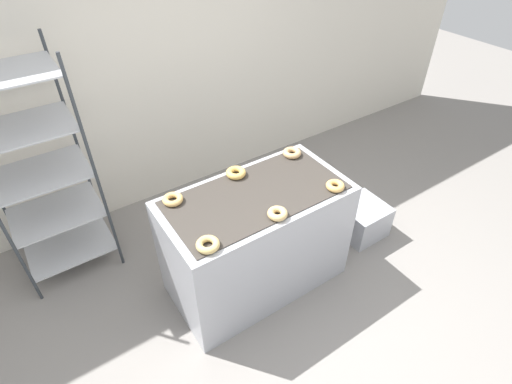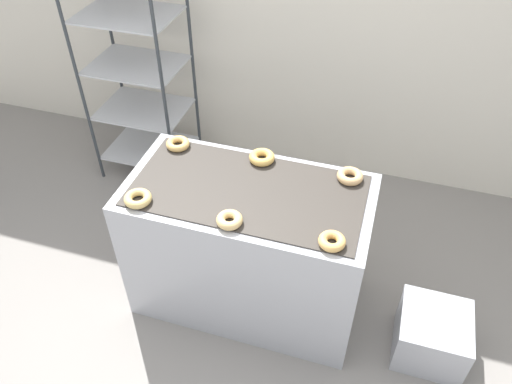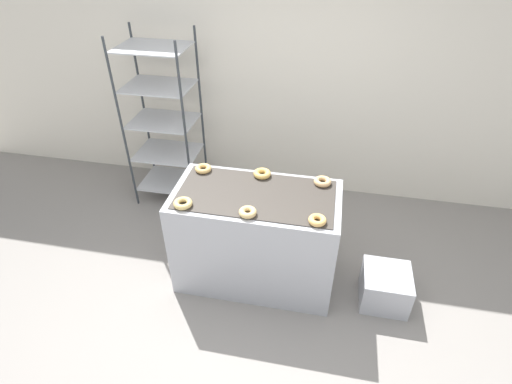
{
  "view_description": "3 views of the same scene",
  "coord_description": "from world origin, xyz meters",
  "px_view_note": "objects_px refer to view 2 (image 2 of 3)",
  "views": [
    {
      "loc": [
        -1.18,
        -1.17,
        2.65
      ],
      "look_at": [
        0.0,
        0.6,
        0.93
      ],
      "focal_mm": 28.0,
      "sensor_mm": 36.0,
      "label": 1
    },
    {
      "loc": [
        0.62,
        -1.28,
        2.66
      ],
      "look_at": [
        0.0,
        0.75,
        0.77
      ],
      "focal_mm": 35.0,
      "sensor_mm": 36.0,
      "label": 2
    },
    {
      "loc": [
        0.5,
        -1.88,
        2.76
      ],
      "look_at": [
        0.0,
        0.6,
        0.93
      ],
      "focal_mm": 28.0,
      "sensor_mm": 36.0,
      "label": 3
    }
  ],
  "objects_px": {
    "baking_rack_cart": "(136,65)",
    "donut_far_center": "(262,157)",
    "donut_near_center": "(229,220)",
    "donut_near_right": "(332,241)",
    "fryer_machine": "(249,247)",
    "donut_far_left": "(178,144)",
    "glaze_bin": "(431,335)",
    "donut_near_left": "(138,198)",
    "donut_far_right": "(350,176)"
  },
  "relations": [
    {
      "from": "baking_rack_cart",
      "to": "donut_far_center",
      "type": "height_order",
      "value": "baking_rack_cart"
    },
    {
      "from": "donut_near_center",
      "to": "donut_near_right",
      "type": "distance_m",
      "value": 0.51
    },
    {
      "from": "fryer_machine",
      "to": "donut_near_center",
      "type": "bearing_deg",
      "value": -92.16
    },
    {
      "from": "fryer_machine",
      "to": "donut_far_left",
      "type": "xyz_separation_m",
      "value": [
        -0.51,
        0.25,
        0.48
      ]
    },
    {
      "from": "fryer_machine",
      "to": "donut_near_right",
      "type": "xyz_separation_m",
      "value": [
        0.5,
        -0.25,
        0.48
      ]
    },
    {
      "from": "fryer_machine",
      "to": "glaze_bin",
      "type": "relative_size",
      "value": 3.44
    },
    {
      "from": "fryer_machine",
      "to": "donut_near_left",
      "type": "bearing_deg",
      "value": -153.72
    },
    {
      "from": "glaze_bin",
      "to": "donut_near_left",
      "type": "height_order",
      "value": "donut_near_left"
    },
    {
      "from": "fryer_machine",
      "to": "donut_far_right",
      "type": "bearing_deg",
      "value": 26.11
    },
    {
      "from": "donut_near_center",
      "to": "donut_near_right",
      "type": "relative_size",
      "value": 1.01
    },
    {
      "from": "donut_near_right",
      "to": "donut_far_center",
      "type": "height_order",
      "value": "donut_far_center"
    },
    {
      "from": "fryer_machine",
      "to": "donut_far_center",
      "type": "relative_size",
      "value": 9.14
    },
    {
      "from": "glaze_bin",
      "to": "donut_near_right",
      "type": "bearing_deg",
      "value": -164.04
    },
    {
      "from": "baking_rack_cart",
      "to": "glaze_bin",
      "type": "bearing_deg",
      "value": -25.9
    },
    {
      "from": "donut_far_center",
      "to": "donut_near_center",
      "type": "bearing_deg",
      "value": -91.19
    },
    {
      "from": "glaze_bin",
      "to": "donut_near_center",
      "type": "relative_size",
      "value": 2.93
    },
    {
      "from": "donut_near_left",
      "to": "donut_far_left",
      "type": "height_order",
      "value": "donut_near_left"
    },
    {
      "from": "donut_far_center",
      "to": "baking_rack_cart",
      "type": "bearing_deg",
      "value": 146.72
    },
    {
      "from": "glaze_bin",
      "to": "donut_far_center",
      "type": "xyz_separation_m",
      "value": [
        -1.12,
        0.34,
        0.78
      ]
    },
    {
      "from": "donut_far_center",
      "to": "donut_far_right",
      "type": "bearing_deg",
      "value": -2.01
    },
    {
      "from": "fryer_machine",
      "to": "donut_far_right",
      "type": "xyz_separation_m",
      "value": [
        0.5,
        0.25,
        0.48
      ]
    },
    {
      "from": "glaze_bin",
      "to": "donut_near_center",
      "type": "distance_m",
      "value": 1.38
    },
    {
      "from": "baking_rack_cart",
      "to": "donut_far_right",
      "type": "relative_size",
      "value": 12.81
    },
    {
      "from": "donut_near_center",
      "to": "donut_far_right",
      "type": "distance_m",
      "value": 0.72
    },
    {
      "from": "donut_near_left",
      "to": "donut_far_right",
      "type": "height_order",
      "value": "donut_far_right"
    },
    {
      "from": "donut_near_left",
      "to": "donut_near_center",
      "type": "height_order",
      "value": "donut_near_center"
    },
    {
      "from": "donut_far_right",
      "to": "donut_near_center",
      "type": "bearing_deg",
      "value": -135.24
    },
    {
      "from": "fryer_machine",
      "to": "donut_far_right",
      "type": "distance_m",
      "value": 0.74
    },
    {
      "from": "donut_near_center",
      "to": "donut_near_right",
      "type": "bearing_deg",
      "value": 1.01
    },
    {
      "from": "glaze_bin",
      "to": "donut_near_right",
      "type": "distance_m",
      "value": 1.01
    },
    {
      "from": "donut_near_center",
      "to": "donut_far_left",
      "type": "distance_m",
      "value": 0.71
    },
    {
      "from": "donut_near_right",
      "to": "donut_far_left",
      "type": "height_order",
      "value": "donut_near_right"
    },
    {
      "from": "donut_far_left",
      "to": "fryer_machine",
      "type": "bearing_deg",
      "value": -25.76
    },
    {
      "from": "glaze_bin",
      "to": "donut_near_center",
      "type": "bearing_deg",
      "value": -170.61
    },
    {
      "from": "fryer_machine",
      "to": "donut_near_left",
      "type": "relative_size",
      "value": 9.29
    },
    {
      "from": "donut_near_right",
      "to": "donut_far_center",
      "type": "relative_size",
      "value": 0.9
    },
    {
      "from": "donut_far_right",
      "to": "donut_near_right",
      "type": "bearing_deg",
      "value": -90.6
    },
    {
      "from": "donut_near_left",
      "to": "donut_far_right",
      "type": "distance_m",
      "value": 1.13
    },
    {
      "from": "donut_near_center",
      "to": "donut_near_right",
      "type": "xyz_separation_m",
      "value": [
        0.51,
        0.01,
        -0.0
      ]
    },
    {
      "from": "glaze_bin",
      "to": "donut_near_center",
      "type": "height_order",
      "value": "donut_near_center"
    },
    {
      "from": "fryer_machine",
      "to": "donut_near_center",
      "type": "xyz_separation_m",
      "value": [
        -0.01,
        -0.26,
        0.48
      ]
    },
    {
      "from": "donut_far_left",
      "to": "donut_near_center",
      "type": "bearing_deg",
      "value": -45.47
    },
    {
      "from": "donut_near_left",
      "to": "donut_near_right",
      "type": "height_order",
      "value": "same"
    },
    {
      "from": "donut_near_right",
      "to": "donut_far_right",
      "type": "xyz_separation_m",
      "value": [
        0.01,
        0.5,
        0.0
      ]
    },
    {
      "from": "donut_near_center",
      "to": "donut_far_center",
      "type": "bearing_deg",
      "value": 88.81
    },
    {
      "from": "fryer_machine",
      "to": "baking_rack_cart",
      "type": "bearing_deg",
      "value": 138.7
    },
    {
      "from": "fryer_machine",
      "to": "baking_rack_cart",
      "type": "distance_m",
      "value": 1.66
    },
    {
      "from": "donut_far_center",
      "to": "donut_near_left",
      "type": "bearing_deg",
      "value": -134.81
    },
    {
      "from": "glaze_bin",
      "to": "donut_far_right",
      "type": "distance_m",
      "value": 1.04
    },
    {
      "from": "donut_near_left",
      "to": "donut_near_center",
      "type": "relative_size",
      "value": 1.09
    }
  ]
}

